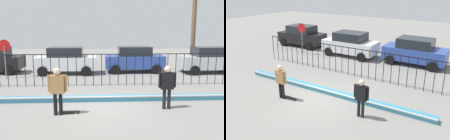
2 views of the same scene
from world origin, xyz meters
TOP-DOWN VIEW (x-y plane):
  - ground_plane at (0.00, 0.00)m, footprint 60.00×60.00m
  - bowl_coping_ledge at (0.00, 0.54)m, footprint 11.00×0.40m
  - perimeter_fence at (0.00, 3.50)m, footprint 14.04×0.04m
  - skateboarder at (-1.66, -1.14)m, footprint 0.71×0.27m
  - skateboard at (-1.29, -1.00)m, footprint 0.80×0.20m
  - camera_operator at (2.52, -0.67)m, footprint 0.70×0.26m
  - parked_car_black at (-7.86, 7.88)m, footprint 4.30×2.12m
  - parked_car_white at (-2.48, 7.38)m, footprint 4.30×2.12m
  - parked_car_blue at (2.47, 7.85)m, footprint 4.30×2.12m
  - stop_sign at (-6.12, 5.83)m, footprint 0.76×0.07m

SIDE VIEW (x-z plane):
  - ground_plane at x=0.00m, z-range 0.00..0.00m
  - skateboard at x=-1.29m, z-range 0.02..0.10m
  - bowl_coping_ledge at x=0.00m, z-range -0.01..0.25m
  - parked_car_black at x=-7.86m, z-range 0.02..1.92m
  - parked_car_white at x=-2.48m, z-range 0.02..1.92m
  - parked_car_blue at x=2.47m, z-range 0.02..1.92m
  - camera_operator at x=2.52m, z-range 0.17..1.91m
  - skateboarder at x=-1.66m, z-range 0.18..1.94m
  - perimeter_fence at x=0.00m, z-range 0.21..2.01m
  - stop_sign at x=-6.12m, z-range 0.37..2.87m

